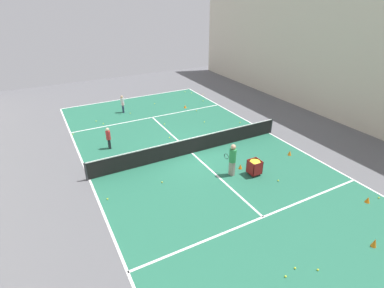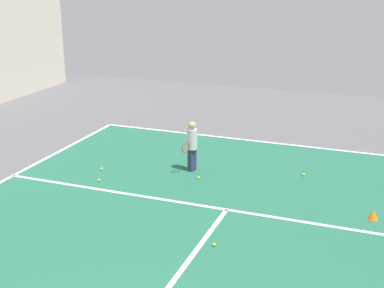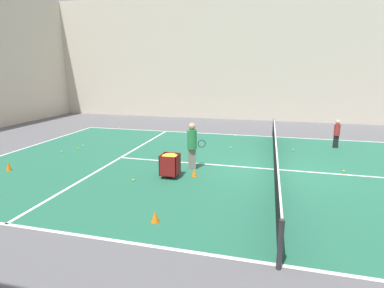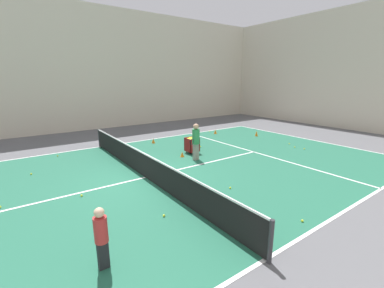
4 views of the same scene
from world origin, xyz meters
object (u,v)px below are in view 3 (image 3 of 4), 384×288
(tennis_net, at_px, (275,156))
(child_midcourt, at_px, (337,132))
(coach_at_net, at_px, (192,143))
(ball_cart, at_px, (170,161))
(training_cone_0, at_px, (9,166))

(tennis_net, bearing_deg, child_midcourt, -35.11)
(child_midcourt, bearing_deg, coach_at_net, 39.31)
(tennis_net, relative_size, coach_at_net, 6.84)
(tennis_net, distance_m, ball_cart, 3.82)
(child_midcourt, bearing_deg, tennis_net, 55.01)
(child_midcourt, distance_m, training_cone_0, 13.69)
(tennis_net, xyz_separation_m, child_midcourt, (3.97, -2.79, 0.25))
(coach_at_net, xyz_separation_m, child_midcourt, (4.65, -5.71, -0.23))
(tennis_net, bearing_deg, coach_at_net, 103.16)
(training_cone_0, bearing_deg, ball_cart, -82.26)
(tennis_net, relative_size, child_midcourt, 8.90)
(tennis_net, bearing_deg, training_cone_0, 105.04)
(coach_at_net, bearing_deg, training_cone_0, -179.47)
(child_midcourt, relative_size, ball_cart, 1.61)
(coach_at_net, xyz_separation_m, training_cone_0, (-1.81, 6.34, -0.81))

